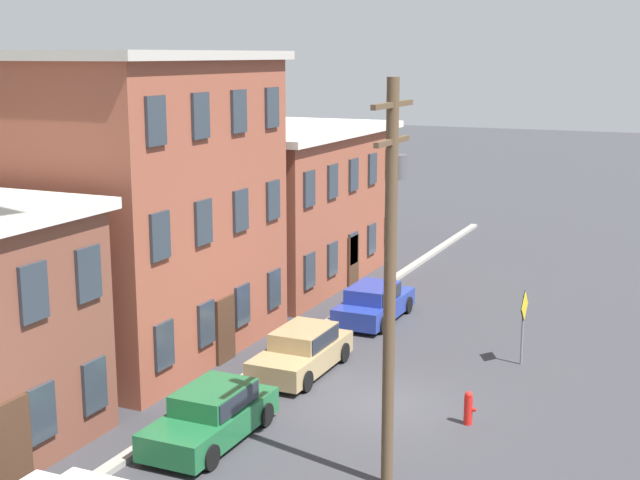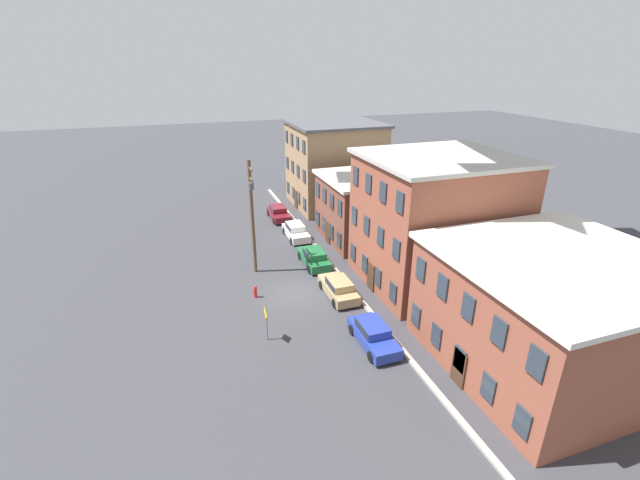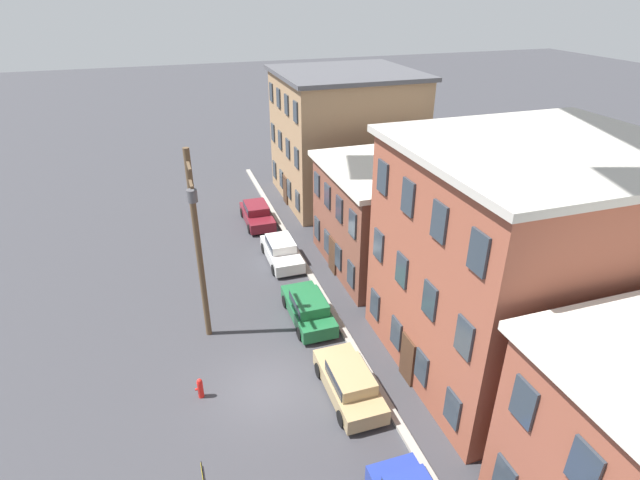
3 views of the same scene
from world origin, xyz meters
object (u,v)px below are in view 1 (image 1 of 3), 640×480
(caution_sign, at_px, (524,315))
(utility_pole, at_px, (391,265))
(car_green, at_px, (212,413))
(car_tan, at_px, (302,349))
(car_blue, at_px, (374,302))
(fire_hydrant, at_px, (468,408))

(caution_sign, height_order, utility_pole, utility_pole)
(caution_sign, bearing_deg, car_green, 146.07)
(car_green, xyz_separation_m, utility_pole, (-0.39, -5.07, 4.61))
(car_tan, relative_size, car_blue, 1.00)
(utility_pole, xyz_separation_m, fire_hydrant, (4.19, -0.84, -4.88))
(car_blue, bearing_deg, fire_hydrant, -143.92)
(car_tan, distance_m, car_blue, 6.20)
(fire_hydrant, bearing_deg, caution_sign, -3.45)
(car_green, height_order, utility_pole, utility_pole)
(caution_sign, relative_size, utility_pole, 0.26)
(car_blue, height_order, utility_pole, utility_pole)
(car_blue, xyz_separation_m, utility_pole, (-12.27, -5.05, 4.61))
(car_tan, xyz_separation_m, caution_sign, (3.60, -6.31, 0.94))
(car_green, xyz_separation_m, car_blue, (11.88, -0.02, 0.00))
(car_green, relative_size, fire_hydrant, 4.58)
(caution_sign, bearing_deg, car_tan, 119.71)
(car_green, height_order, caution_sign, caution_sign)
(car_green, xyz_separation_m, caution_sign, (9.28, -6.24, 0.94))
(car_blue, xyz_separation_m, caution_sign, (-2.60, -6.22, 0.94))
(car_green, bearing_deg, car_tan, 0.69)
(car_blue, relative_size, fire_hydrant, 4.58)
(car_green, bearing_deg, car_blue, -0.11)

